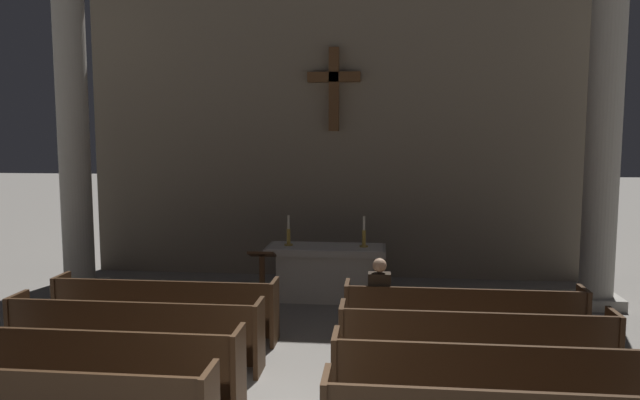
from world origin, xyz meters
TOP-DOWN VIEW (x-y plane):
  - pew_left_row_2 at (-2.17, 1.06)m, footprint 3.34×0.50m
  - pew_left_row_3 at (-2.17, 2.16)m, footprint 3.34×0.50m
  - pew_left_row_4 at (-2.17, 3.27)m, footprint 3.34×0.50m
  - pew_right_row_2 at (2.17, 1.06)m, footprint 3.34×0.50m
  - pew_right_row_3 at (2.17, 2.16)m, footprint 3.34×0.50m
  - pew_right_row_4 at (2.17, 3.27)m, footprint 3.34×0.50m
  - column_left_second at (-4.85, 5.77)m, footprint 0.87×0.87m
  - column_right_second at (4.85, 5.77)m, footprint 0.87×0.87m
  - altar at (0.00, 5.70)m, footprint 2.20×0.90m
  - candlestick_left at (-0.70, 5.70)m, footprint 0.16×0.16m
  - candlestick_right at (0.70, 5.70)m, footprint 0.16×0.16m
  - apse_with_cross at (0.00, 7.69)m, footprint 10.64×0.46m
  - lectern at (-0.96, 4.50)m, footprint 0.44×0.36m
  - lone_worshipper at (0.99, 3.30)m, footprint 0.32×0.43m

SIDE VIEW (x-z plane):
  - pew_left_row_2 at x=-2.17m, z-range 0.00..0.95m
  - pew_left_row_3 at x=-2.17m, z-range 0.00..0.95m
  - pew_left_row_4 at x=-2.17m, z-range 0.00..0.95m
  - pew_right_row_2 at x=2.17m, z-range 0.00..0.95m
  - pew_right_row_3 at x=2.17m, z-range 0.00..0.95m
  - pew_right_row_4 at x=2.17m, z-range 0.00..0.95m
  - altar at x=0.00m, z-range 0.03..1.04m
  - lectern at x=-0.96m, z-range -0.03..1.13m
  - lone_worshipper at x=0.99m, z-range 0.03..1.35m
  - candlestick_left at x=-0.70m, z-range 0.90..1.47m
  - candlestick_right at x=0.70m, z-range 0.90..1.47m
  - column_left_second at x=-4.85m, z-range -0.08..6.01m
  - column_right_second at x=4.85m, z-range -0.08..6.01m
  - apse_with_cross at x=0.00m, z-range 0.00..7.28m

